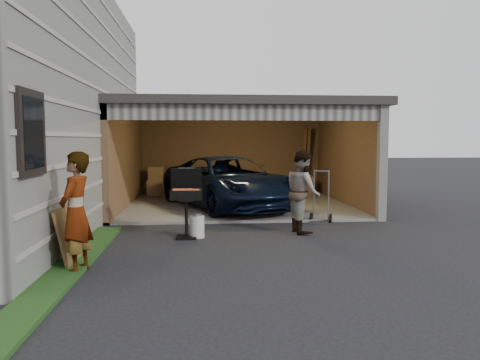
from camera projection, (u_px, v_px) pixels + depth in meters
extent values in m
plane|color=black|center=(222.00, 265.00, 7.14)|extent=(80.00, 80.00, 0.00)
cube|color=#193814|center=(50.00, 288.00, 5.96)|extent=(0.50, 8.00, 0.06)
cube|color=#605E59|center=(238.00, 204.00, 13.66)|extent=(6.50, 6.00, 0.06)
cube|color=#4F4024|center=(231.00, 155.00, 16.45)|extent=(6.50, 0.15, 2.70)
cube|color=#4F4024|center=(345.00, 159.00, 13.81)|extent=(0.15, 6.00, 2.70)
cube|color=#4F4024|center=(126.00, 159.00, 13.28)|extent=(0.15, 6.00, 2.70)
cube|color=#2D2B28|center=(238.00, 108.00, 13.42)|extent=(6.80, 6.30, 0.20)
cube|color=#474744|center=(248.00, 112.00, 10.54)|extent=(6.50, 0.16, 0.36)
cube|color=beige|center=(243.00, 111.00, 11.74)|extent=(6.00, 2.40, 0.06)
cube|color=#474744|center=(382.00, 164.00, 10.88)|extent=(0.20, 0.18, 2.70)
cube|color=olive|center=(156.00, 187.00, 15.60)|extent=(0.60, 0.50, 0.50)
cube|color=olive|center=(156.00, 173.00, 15.56)|extent=(0.50, 0.45, 0.45)
cube|color=olive|center=(304.00, 185.00, 15.92)|extent=(0.55, 0.50, 0.60)
cube|color=brown|center=(306.00, 160.00, 16.46)|extent=(0.24, 0.43, 2.20)
imported|color=black|center=(228.00, 184.00, 12.78)|extent=(4.02, 5.47, 1.38)
imported|color=silver|center=(76.00, 213.00, 6.67)|extent=(0.52, 0.70, 1.75)
imported|color=#452D1B|center=(303.00, 192.00, 9.60)|extent=(0.72, 0.88, 1.69)
cube|color=black|center=(187.00, 237.00, 9.08)|extent=(0.39, 0.39, 0.05)
cylinder|color=black|center=(186.00, 217.00, 9.04)|extent=(0.06, 0.06, 0.77)
cube|color=black|center=(186.00, 195.00, 9.01)|extent=(0.61, 0.42, 0.18)
cube|color=#59595B|center=(186.00, 191.00, 9.00)|extent=(0.55, 0.37, 0.01)
cube|color=black|center=(186.00, 179.00, 9.25)|extent=(0.61, 0.11, 0.42)
cylinder|color=silver|center=(197.00, 227.00, 9.12)|extent=(0.35, 0.35, 0.43)
cube|color=brown|center=(68.00, 236.00, 7.11)|extent=(0.22, 0.81, 0.89)
cube|color=slate|center=(320.00, 222.00, 10.72)|extent=(0.46, 0.38, 0.05)
cylinder|color=black|center=(311.00, 217.00, 10.91)|extent=(0.12, 0.20, 0.20)
cylinder|color=black|center=(331.00, 218.00, 10.77)|extent=(0.12, 0.20, 0.20)
cylinder|color=slate|center=(314.00, 195.00, 10.85)|extent=(0.03, 0.03, 1.19)
cylinder|color=slate|center=(328.00, 196.00, 10.74)|extent=(0.03, 0.03, 1.19)
cylinder|color=slate|center=(321.00, 171.00, 10.74)|extent=(0.32, 0.16, 0.03)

